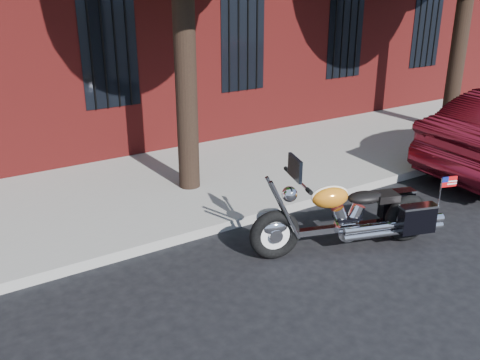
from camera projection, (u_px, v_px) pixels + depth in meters
ground at (260, 274)px, 6.91m from camera, size 120.00×120.00×0.00m
curb at (208, 229)px, 7.96m from camera, size 40.00×0.16×0.15m
sidewalk at (155, 189)px, 9.44m from camera, size 40.00×3.60×0.15m
motorcycle at (354, 217)px, 7.40m from camera, size 2.64×1.37×1.43m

